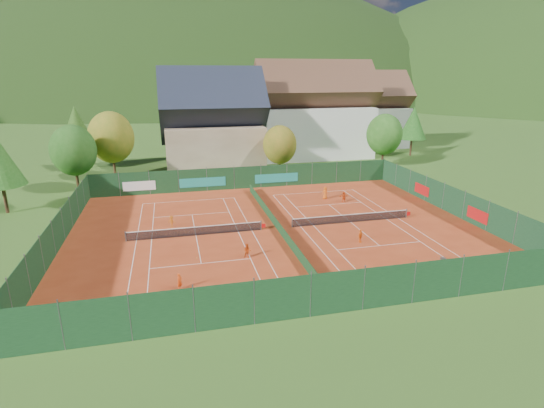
{
  "coord_description": "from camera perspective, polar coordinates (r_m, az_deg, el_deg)",
  "views": [
    {
      "loc": [
        -9.77,
        -38.6,
        15.01
      ],
      "look_at": [
        0.0,
        2.0,
        2.0
      ],
      "focal_mm": 28.0,
      "sensor_mm": 36.0,
      "label": 1
    }
  ],
  "objects": [
    {
      "name": "ground",
      "position": [
        42.56,
        0.63,
        -3.38
      ],
      "size": [
        600.0,
        600.0,
        0.0
      ],
      "primitive_type": "plane",
      "color": "#2F571B",
      "rests_on": "ground"
    },
    {
      "name": "clay_pad",
      "position": [
        42.55,
        0.63,
        -3.35
      ],
      "size": [
        40.0,
        32.0,
        0.01
      ],
      "primitive_type": "cube",
      "color": "#A33618",
      "rests_on": "ground"
    },
    {
      "name": "court_markings_left",
      "position": [
        41.45,
        -10.19,
        -4.2
      ],
      "size": [
        11.03,
        23.83,
        0.0
      ],
      "color": "white",
      "rests_on": "ground"
    },
    {
      "name": "court_markings_right",
      "position": [
        45.06,
        10.55,
        -2.44
      ],
      "size": [
        11.03,
        23.83,
        0.0
      ],
      "color": "white",
      "rests_on": "ground"
    },
    {
      "name": "tennis_net_left",
      "position": [
        41.28,
        -10.01,
        -3.54
      ],
      "size": [
        13.3,
        0.1,
        1.02
      ],
      "color": "#59595B",
      "rests_on": "ground"
    },
    {
      "name": "tennis_net_right",
      "position": [
        44.96,
        10.77,
        -1.83
      ],
      "size": [
        13.3,
        0.1,
        1.02
      ],
      "color": "#59595B",
      "rests_on": "ground"
    },
    {
      "name": "court_divider",
      "position": [
        42.38,
        0.63,
        -2.72
      ],
      "size": [
        0.03,
        28.8,
        1.0
      ],
      "color": "#14381B",
      "rests_on": "ground"
    },
    {
      "name": "fence_north",
      "position": [
        57.01,
        -3.75,
        3.53
      ],
      "size": [
        40.0,
        0.1,
        3.0
      ],
      "color": "#13361B",
      "rests_on": "ground"
    },
    {
      "name": "fence_south",
      "position": [
        28.08,
        8.81,
        -11.67
      ],
      "size": [
        40.0,
        0.04,
        3.0
      ],
      "color": "#14391C",
      "rests_on": "ground"
    },
    {
      "name": "fence_west",
      "position": [
        42.16,
        -26.8,
        -3.33
      ],
      "size": [
        0.04,
        32.0,
        3.0
      ],
      "color": "#153A1D",
      "rests_on": "ground"
    },
    {
      "name": "fence_east",
      "position": [
        50.63,
        23.14,
        0.38
      ],
      "size": [
        0.09,
        32.0,
        3.0
      ],
      "color": "#14381F",
      "rests_on": "ground"
    },
    {
      "name": "chalet",
      "position": [
        69.44,
        -7.96,
        10.21
      ],
      "size": [
        16.2,
        12.0,
        16.0
      ],
      "color": "tan",
      "rests_on": "ground"
    },
    {
      "name": "hotel_block_a",
      "position": [
        79.29,
        5.62,
        11.7
      ],
      "size": [
        21.6,
        11.0,
        17.25
      ],
      "color": "silver",
      "rests_on": "ground"
    },
    {
      "name": "hotel_block_b",
      "position": [
        92.06,
        12.39,
        11.68
      ],
      "size": [
        17.28,
        10.0,
        15.5
      ],
      "color": "silver",
      "rests_on": "ground"
    },
    {
      "name": "tree_west_front",
      "position": [
        60.63,
        -25.15,
        6.55
      ],
      "size": [
        5.72,
        5.72,
        8.69
      ],
      "color": "#452F18",
      "rests_on": "ground"
    },
    {
      "name": "tree_west_mid",
      "position": [
        65.73,
        -20.82,
        8.37
      ],
      "size": [
        6.44,
        6.44,
        9.78
      ],
      "color": "#4D321B",
      "rests_on": "ground"
    },
    {
      "name": "tree_west_back",
      "position": [
        74.44,
        -24.81,
        9.36
      ],
      "size": [
        5.6,
        5.6,
        10.0
      ],
      "color": "#4C321B",
      "rests_on": "ground"
    },
    {
      "name": "tree_center",
      "position": [
        63.46,
        1.05,
        7.97
      ],
      "size": [
        5.01,
        5.01,
        7.6
      ],
      "color": "#422B17",
      "rests_on": "ground"
    },
    {
      "name": "tree_east_front",
      "position": [
        71.78,
        14.87,
        9.04
      ],
      "size": [
        5.72,
        5.72,
        8.69
      ],
      "color": "#442718",
      "rests_on": "ground"
    },
    {
      "name": "tree_east_mid",
      "position": [
        83.55,
        18.46,
        10.29
      ],
      "size": [
        5.04,
        5.04,
        9.0
      ],
      "color": "#492E1A",
      "rests_on": "ground"
    },
    {
      "name": "tree_east_back",
      "position": [
        86.75,
        11.11,
        11.52
      ],
      "size": [
        7.15,
        7.15,
        10.86
      ],
      "color": "#452B18",
      "rests_on": "ground"
    },
    {
      "name": "mountain_backdrop",
      "position": [
        280.15,
        -5.44,
        5.98
      ],
      "size": [
        820.0,
        530.0,
        242.0
      ],
      "color": "black",
      "rests_on": "ground"
    },
    {
      "name": "ball_hopper",
      "position": [
        37.15,
        22.01,
        -6.94
      ],
      "size": [
        0.34,
        0.34,
        0.8
      ],
      "color": "slate",
      "rests_on": "ground"
    },
    {
      "name": "loose_ball_0",
      "position": [
        36.59,
        -10.08,
        -7.14
      ],
      "size": [
        0.07,
        0.07,
        0.07
      ],
      "primitive_type": "sphere",
      "color": "#CCD833",
      "rests_on": "ground"
    },
    {
      "name": "loose_ball_1",
      "position": [
        35.31,
        10.95,
        -8.14
      ],
      "size": [
        0.07,
        0.07,
        0.07
      ],
      "primitive_type": "sphere",
      "color": "#CCD833",
      "rests_on": "ground"
    },
    {
      "name": "loose_ball_2",
      "position": [
        46.67,
        -0.41,
        -1.42
      ],
      "size": [
        0.07,
        0.07,
        0.07
      ],
      "primitive_type": "sphere",
      "color": "#CCD833",
      "rests_on": "ground"
    },
    {
      "name": "player_left_near",
      "position": [
        31.62,
        -12.32,
        -10.16
      ],
      "size": [
        0.55,
        0.55,
        1.28
      ],
      "primitive_type": "imported",
      "rotation": [
        0.0,
        0.0,
        0.77
      ],
      "color": "#F15015",
      "rests_on": "ground"
    },
    {
      "name": "player_left_mid",
      "position": [
        35.88,
        -3.35,
        -6.32
      ],
      "size": [
        0.73,
        0.64,
        1.3
      ],
      "primitive_type": "imported",
      "rotation": [
        0.0,
        0.0,
        -0.26
      ],
      "color": "#D04412",
      "rests_on": "ground"
    },
    {
      "name": "player_left_far",
      "position": [
        44.05,
        -13.34,
        -2.29
      ],
      "size": [
        0.88,
        0.7,
        1.18
      ],
      "primitive_type": "imported",
      "rotation": [
        0.0,
        0.0,
        2.75
      ],
      "color": "#CB5D12",
      "rests_on": "ground"
    },
    {
      "name": "player_right_near",
      "position": [
        39.86,
        11.79,
        -4.23
      ],
      "size": [
        0.77,
        0.7,
        1.26
      ],
      "primitive_type": "imported",
      "rotation": [
        0.0,
        0.0,
        0.67
      ],
      "color": "orange",
      "rests_on": "ground"
    },
    {
      "name": "player_right_far_a",
      "position": [
        52.67,
        7.14,
        1.49
      ],
      "size": [
        0.76,
        0.5,
        1.56
      ],
      "primitive_type": "imported",
      "rotation": [
        0.0,
        0.0,
        3.14
      ],
      "color": "#E25D14",
      "rests_on": "ground"
    },
    {
      "name": "player_right_far_b",
      "position": [
        51.82,
        9.63,
        0.97
      ],
      "size": [
        1.21,
        0.41,
        1.3
      ],
      "primitive_type": "imported",
      "rotation": [
        0.0,
        0.0,
        3.12
      ],
      "color": "#E84A14",
      "rests_on": "ground"
    }
  ]
}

